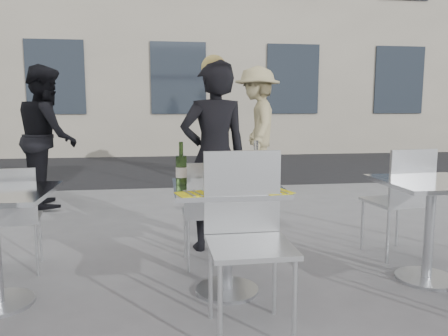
{
  "coord_description": "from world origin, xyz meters",
  "views": [
    {
      "loc": [
        -0.42,
        -2.86,
        1.28
      ],
      "look_at": [
        0.0,
        0.15,
        0.85
      ],
      "focal_mm": 35.0,
      "sensor_mm": 36.0,
      "label": 1
    }
  ],
  "objects": [
    {
      "name": "pizza_near",
      "position": [
        0.0,
        -0.14,
        0.76
      ],
      "size": [
        0.34,
        0.34,
        0.02
      ],
      "color": "tan",
      "rests_on": "main_table"
    },
    {
      "name": "chair_near",
      "position": [
        0.04,
        -0.46,
        0.6
      ],
      "size": [
        0.47,
        0.48,
        1.02
      ],
      "rotation": [
        0.0,
        0.0,
        0.01
      ],
      "color": "silver",
      "rests_on": "ground"
    },
    {
      "name": "street_asphalt",
      "position": [
        0.0,
        6.5,
        0.0
      ],
      "size": [
        24.0,
        5.0,
        0.0
      ],
      "primitive_type": "cube",
      "color": "black",
      "rests_on": "ground"
    },
    {
      "name": "wine_bottle",
      "position": [
        -0.3,
        0.06,
        0.86
      ],
      "size": [
        0.07,
        0.07,
        0.29
      ],
      "color": "#32511E",
      "rests_on": "main_table"
    },
    {
      "name": "side_chair_lfar",
      "position": [
        -1.56,
        0.54,
        0.49
      ],
      "size": [
        0.44,
        0.45,
        0.83
      ],
      "rotation": [
        0.0,
        0.0,
        3.32
      ],
      "color": "silver",
      "rests_on": "ground"
    },
    {
      "name": "wineglass_white_b",
      "position": [
        -0.06,
        0.08,
        0.86
      ],
      "size": [
        0.07,
        0.07,
        0.16
      ],
      "color": "white",
      "rests_on": "main_table"
    },
    {
      "name": "side_table_right",
      "position": [
        1.5,
        0.0,
        0.54
      ],
      "size": [
        0.72,
        0.72,
        0.75
      ],
      "color": "#B7BABF",
      "rests_on": "ground"
    },
    {
      "name": "wineglass_white_a",
      "position": [
        -0.12,
        0.01,
        0.86
      ],
      "size": [
        0.07,
        0.07,
        0.16
      ],
      "color": "white",
      "rests_on": "main_table"
    },
    {
      "name": "salad_plate",
      "position": [
        0.01,
        0.07,
        0.79
      ],
      "size": [
        0.22,
        0.22,
        0.09
      ],
      "color": "white",
      "rests_on": "main_table"
    },
    {
      "name": "carafe",
      "position": [
        0.24,
        0.18,
        0.87
      ],
      "size": [
        0.08,
        0.08,
        0.29
      ],
      "color": "tan",
      "rests_on": "main_table"
    },
    {
      "name": "sugar_shaker",
      "position": [
        0.17,
        0.02,
        0.8
      ],
      "size": [
        0.06,
        0.06,
        0.11
      ],
      "color": "white",
      "rests_on": "main_table"
    },
    {
      "name": "ground",
      "position": [
        0.0,
        0.0,
        0.0
      ],
      "size": [
        80.0,
        80.0,
        0.0
      ],
      "primitive_type": "plane",
      "color": "slate"
    },
    {
      "name": "napkin_left",
      "position": [
        -0.25,
        -0.25,
        0.75
      ],
      "size": [
        0.22,
        0.22,
        0.01
      ],
      "rotation": [
        0.0,
        0.0,
        0.27
      ],
      "color": "#FAF415",
      "rests_on": "main_table"
    },
    {
      "name": "main_table",
      "position": [
        0.0,
        0.0,
        0.54
      ],
      "size": [
        0.72,
        0.72,
        0.75
      ],
      "color": "#B7BABF",
      "rests_on": "ground"
    },
    {
      "name": "chair_far",
      "position": [
        -0.08,
        0.48,
        0.51
      ],
      "size": [
        0.4,
        0.41,
        0.86
      ],
      "rotation": [
        0.0,
        0.0,
        3.16
      ],
      "color": "silver",
      "rests_on": "ground"
    },
    {
      "name": "wineglass_red_a",
      "position": [
        0.11,
        -0.01,
        0.86
      ],
      "size": [
        0.07,
        0.07,
        0.16
      ],
      "color": "white",
      "rests_on": "main_table"
    },
    {
      "name": "woman_diner",
      "position": [
        0.03,
        0.96,
        0.84
      ],
      "size": [
        0.67,
        0.51,
        1.67
      ],
      "primitive_type": "imported",
      "rotation": [
        0.0,
        0.0,
        3.33
      ],
      "color": "black",
      "rests_on": "ground"
    },
    {
      "name": "wineglass_red_b",
      "position": [
        0.12,
        0.1,
        0.86
      ],
      "size": [
        0.07,
        0.07,
        0.16
      ],
      "color": "white",
      "rests_on": "main_table"
    },
    {
      "name": "napkin_right",
      "position": [
        0.27,
        -0.26,
        0.75
      ],
      "size": [
        0.22,
        0.22,
        0.01
      ],
      "rotation": [
        0.0,
        0.0,
        0.28
      ],
      "color": "#FAF415",
      "rests_on": "main_table"
    },
    {
      "name": "side_chair_rfar",
      "position": [
        1.55,
        0.47,
        0.56
      ],
      "size": [
        0.48,
        0.49,
        0.94
      ],
      "rotation": [
        0.0,
        0.0,
        3.27
      ],
      "color": "silver",
      "rests_on": "ground"
    },
    {
      "name": "pizza_far",
      "position": [
        0.07,
        0.21,
        0.77
      ],
      "size": [
        0.34,
        0.34,
        0.03
      ],
      "color": "white",
      "rests_on": "main_table"
    },
    {
      "name": "pedestrian_b",
      "position": [
        1.1,
        4.13,
        0.96
      ],
      "size": [
        0.88,
        1.33,
        1.92
      ],
      "primitive_type": "imported",
      "rotation": [
        0.0,
        0.0,
        4.57
      ],
      "color": "tan",
      "rests_on": "ground"
    },
    {
      "name": "pedestrian_a",
      "position": [
        -1.89,
        2.99,
        0.9
      ],
      "size": [
        0.89,
        1.03,
        1.8
      ],
      "primitive_type": "imported",
      "rotation": [
        0.0,
        0.0,
        1.84
      ],
      "color": "black",
      "rests_on": "ground"
    }
  ]
}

